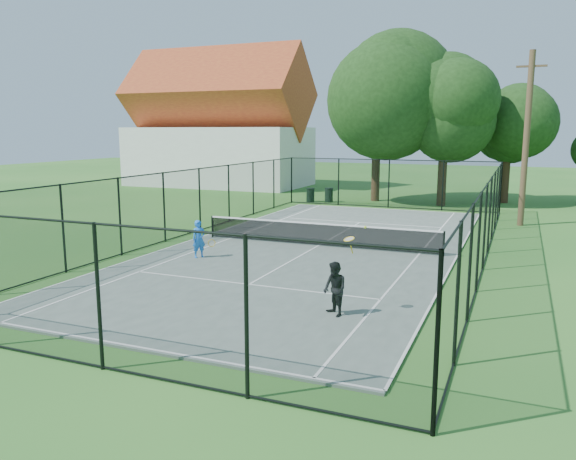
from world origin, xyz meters
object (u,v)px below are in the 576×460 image
at_px(trash_bin_right, 329,195).
at_px(utility_pole, 526,139).
at_px(tennis_net, 319,233).
at_px(player_blue, 199,239).
at_px(trash_bin_left, 310,195).
at_px(player_black, 335,289).

xyz_separation_m(trash_bin_right, utility_pole, (11.94, -5.21, 3.86)).
bearing_deg(tennis_net, player_blue, -132.20).
bearing_deg(player_blue, trash_bin_left, 96.79).
distance_m(trash_bin_left, player_black, 23.78).
bearing_deg(trash_bin_left, trash_bin_right, 14.85).
relative_size(tennis_net, trash_bin_right, 10.51).
bearing_deg(player_blue, tennis_net, 47.80).
xyz_separation_m(tennis_net, trash_bin_left, (-5.49, 13.89, -0.11)).
bearing_deg(tennis_net, utility_pole, 49.65).
height_order(trash_bin_left, trash_bin_right, trash_bin_right).
bearing_deg(trash_bin_left, utility_pole, -20.43).
distance_m(player_blue, player_black, 8.06).
bearing_deg(player_blue, trash_bin_right, 92.87).
height_order(trash_bin_left, player_blue, player_blue).
bearing_deg(trash_bin_left, player_blue, -83.21).
bearing_deg(trash_bin_right, tennis_net, -73.20).
xyz_separation_m(trash_bin_right, player_black, (7.62, -22.40, 0.28)).
relative_size(trash_bin_right, utility_pole, 0.11).
distance_m(tennis_net, trash_bin_right, 14.84).
height_order(trash_bin_right, utility_pole, utility_pole).
bearing_deg(player_black, trash_bin_right, 108.79).
relative_size(utility_pole, player_black, 3.77).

